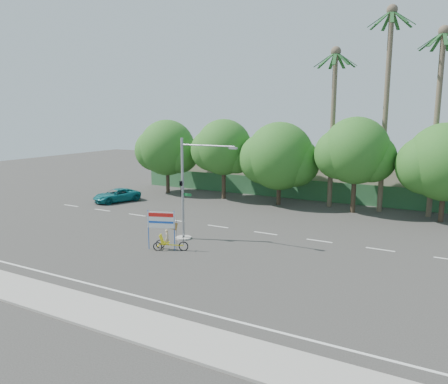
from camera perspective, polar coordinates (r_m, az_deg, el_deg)
The scene contains 16 objects.
ground at distance 26.29m, azimuth -5.68°, elevation -8.95°, with size 120.00×120.00×0.00m, color #33302D.
sidewalk_near at distance 20.98m, azimuth -17.71°, elevation -14.35°, with size 50.00×2.40×0.12m, color gray.
fence at distance 44.89m, azimuth 10.00°, elevation 0.32°, with size 38.00×0.08×2.00m, color #336B3D.
building_left at distance 52.74m, azimuth 1.30°, elevation 3.04°, with size 12.00×8.00×4.00m, color #BAAE93.
building_right at distance 47.31m, azimuth 21.03°, elevation 1.28°, with size 14.00×8.00×3.60m, color #BAAE93.
tree_far_left at distance 47.81m, azimuth -7.49°, elevation 5.54°, with size 7.14×6.00×7.96m.
tree_left at distance 44.02m, azimuth -0.09°, elevation 5.61°, with size 6.66×5.60×8.07m.
tree_center at distance 41.52m, azimuth 7.19°, elevation 4.43°, with size 7.62×6.40×7.85m.
tree_right at distance 39.42m, azimuth 16.75°, elevation 4.90°, with size 6.90×5.80×8.36m.
tree_far_right at distance 38.63m, azimuth 26.90°, elevation 3.23°, with size 7.38×6.20×7.94m.
palm_tall at distance 40.42m, azimuth 20.50°, elevation 12.23°, with size 3.73×3.79×17.45m.
palm_mid at distance 39.97m, azimuth 26.17°, elevation 10.34°, with size 3.73×3.79×15.45m.
palm_short at distance 41.31m, azimuth 14.09°, elevation 10.28°, with size 3.73×3.79×14.45m.
traffic_signal at distance 29.91m, azimuth -4.94°, elevation -0.78°, with size 4.72×1.10×7.00m.
trike_billboard at distance 28.15m, azimuth -7.67°, elevation -5.45°, with size 2.52×1.14×2.61m.
pickup_truck at distance 44.29m, azimuth -13.84°, elevation -0.43°, with size 2.12×4.59×1.28m, color #106A70.
Camera 1 is at (14.16, -20.41, 8.63)m, focal length 35.00 mm.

